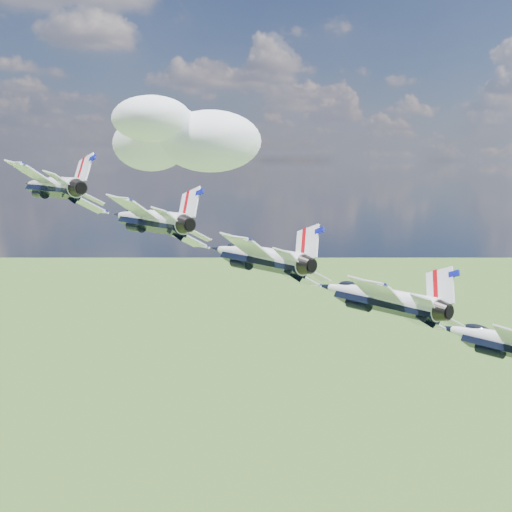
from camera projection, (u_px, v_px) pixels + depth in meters
name	position (u px, v px, depth m)	size (l,w,h in m)	color
cloud_far	(193.00, 136.00, 218.23)	(56.95, 44.74, 22.37)	white
jet_0	(51.00, 186.00, 72.17)	(11.21, 16.60, 4.96)	white
jet_1	(148.00, 219.00, 68.64)	(11.21, 16.60, 4.96)	white
jet_2	(256.00, 256.00, 65.10)	(11.21, 16.60, 4.96)	white
jet_3	(376.00, 297.00, 61.57)	(11.21, 16.60, 4.96)	white
jet_4	(511.00, 343.00, 58.04)	(11.21, 16.60, 4.96)	white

